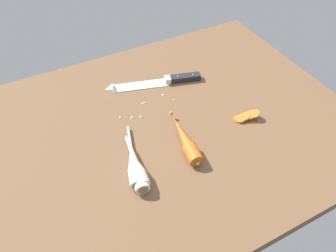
{
  "coord_description": "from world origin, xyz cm",
  "views": [
    {
      "loc": [
        -30.93,
        -61.98,
        72.77
      ],
      "look_at": [
        0.0,
        -2.0,
        1.5
      ],
      "focal_mm": 33.89,
      "sensor_mm": 36.0,
      "label": 1
    }
  ],
  "objects_px": {
    "parsnip_front": "(137,170)",
    "carrot_slice_stack": "(246,116)",
    "parsnip_mid_right": "(137,168)",
    "chefs_knife": "(152,83)",
    "whole_carrot": "(186,141)",
    "parsnip_mid_left": "(134,164)"
  },
  "relations": [
    {
      "from": "parsnip_front",
      "to": "carrot_slice_stack",
      "type": "relative_size",
      "value": 2.52
    },
    {
      "from": "parsnip_front",
      "to": "parsnip_mid_right",
      "type": "bearing_deg",
      "value": 64.19
    },
    {
      "from": "chefs_knife",
      "to": "carrot_slice_stack",
      "type": "distance_m",
      "value": 0.36
    },
    {
      "from": "parsnip_front",
      "to": "carrot_slice_stack",
      "type": "distance_m",
      "value": 0.4
    },
    {
      "from": "parsnip_front",
      "to": "parsnip_mid_right",
      "type": "relative_size",
      "value": 1.1
    },
    {
      "from": "whole_carrot",
      "to": "carrot_slice_stack",
      "type": "distance_m",
      "value": 0.23
    },
    {
      "from": "parsnip_mid_right",
      "to": "parsnip_front",
      "type": "bearing_deg",
      "value": -115.81
    },
    {
      "from": "whole_carrot",
      "to": "parsnip_front",
      "type": "xyz_separation_m",
      "value": [
        -0.17,
        -0.03,
        -0.0
      ]
    },
    {
      "from": "parsnip_mid_left",
      "to": "parsnip_mid_right",
      "type": "relative_size",
      "value": 1.19
    },
    {
      "from": "whole_carrot",
      "to": "parsnip_mid_left",
      "type": "relative_size",
      "value": 1.0
    },
    {
      "from": "parsnip_mid_right",
      "to": "carrot_slice_stack",
      "type": "height_order",
      "value": "parsnip_mid_right"
    },
    {
      "from": "whole_carrot",
      "to": "parsnip_mid_left",
      "type": "height_order",
      "value": "whole_carrot"
    },
    {
      "from": "chefs_knife",
      "to": "carrot_slice_stack",
      "type": "height_order",
      "value": "carrot_slice_stack"
    },
    {
      "from": "chefs_knife",
      "to": "parsnip_front",
      "type": "xyz_separation_m",
      "value": [
        -0.2,
        -0.34,
        0.01
      ]
    },
    {
      "from": "parsnip_mid_left",
      "to": "chefs_knife",
      "type": "bearing_deg",
      "value": 57.12
    },
    {
      "from": "chefs_knife",
      "to": "whole_carrot",
      "type": "bearing_deg",
      "value": -96.3
    },
    {
      "from": "carrot_slice_stack",
      "to": "parsnip_mid_left",
      "type": "bearing_deg",
      "value": -177.88
    },
    {
      "from": "whole_carrot",
      "to": "parsnip_mid_right",
      "type": "bearing_deg",
      "value": -171.96
    },
    {
      "from": "whole_carrot",
      "to": "parsnip_mid_right",
      "type": "distance_m",
      "value": 0.17
    },
    {
      "from": "whole_carrot",
      "to": "parsnip_mid_right",
      "type": "xyz_separation_m",
      "value": [
        -0.17,
        -0.02,
        -0.0
      ]
    },
    {
      "from": "whole_carrot",
      "to": "parsnip_front",
      "type": "distance_m",
      "value": 0.17
    },
    {
      "from": "chefs_knife",
      "to": "parsnip_front",
      "type": "relative_size",
      "value": 1.67
    }
  ]
}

